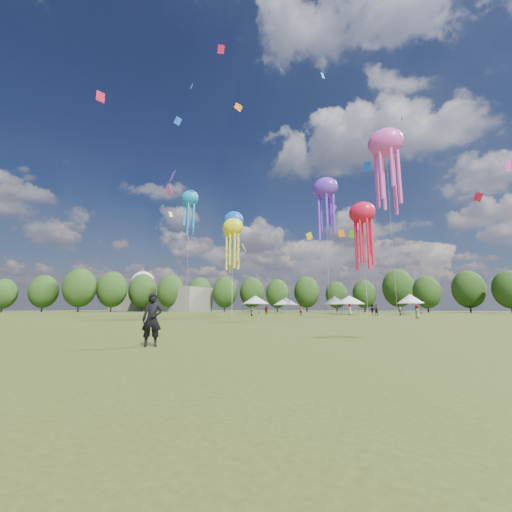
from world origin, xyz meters
The scene contains 10 objects.
ground centered at (0.00, 0.00, 0.00)m, with size 300.00×300.00×0.00m, color #384416.
observer_main centered at (8.57, -3.10, 0.84)m, with size 0.61×0.40×1.67m, color black.
spectator_near centered at (-8.59, 31.86, 0.84)m, with size 0.82×0.64×1.69m, color gray.
spectators_far centered at (5.10, 43.21, 0.88)m, with size 25.77×17.36×1.90m.
festival_tents centered at (-5.89, 53.64, 2.84)m, with size 35.84×10.67×3.95m.
show_kites centered at (-0.83, 41.87, 21.84)m, with size 41.04×27.53×32.53m.
small_kites centered at (-2.28, 42.15, 28.30)m, with size 67.97×62.72×44.83m.
treeline centered at (-3.87, 62.51, 6.54)m, with size 201.57×95.24×13.43m.
hangar centered at (-72.00, 72.00, 4.00)m, with size 40.00×12.00×8.00m, color gray.
radome centered at (-88.00, 78.00, 9.99)m, with size 9.00×9.00×16.00m.
Camera 1 is at (16.56, -10.29, 1.20)m, focal length 22.27 mm.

